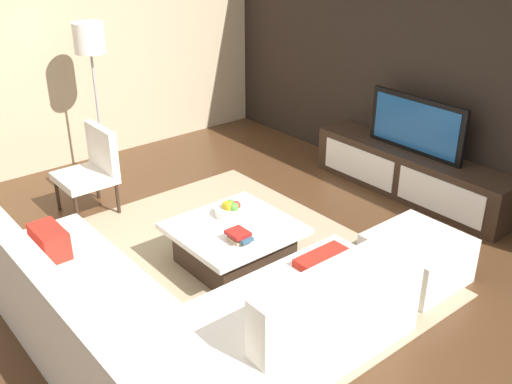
# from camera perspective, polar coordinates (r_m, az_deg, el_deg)

# --- Properties ---
(ground_plane) EXTENTS (14.00, 14.00, 0.00)m
(ground_plane) POSITION_cam_1_polar(r_m,az_deg,el_deg) (5.09, -2.28, -7.81)
(ground_plane) COLOR #4C301C
(feature_wall_back) EXTENTS (6.40, 0.12, 2.80)m
(feature_wall_back) POSITION_cam_1_polar(r_m,az_deg,el_deg) (6.40, 17.52, 11.87)
(feature_wall_back) COLOR black
(feature_wall_back) RESTS_ON ground
(side_wall_left) EXTENTS (0.12, 5.20, 2.80)m
(side_wall_left) POSITION_cam_1_polar(r_m,az_deg,el_deg) (7.28, -17.08, 13.52)
(side_wall_left) COLOR #C6B28E
(side_wall_left) RESTS_ON ground
(area_rug) EXTENTS (3.24, 2.65, 0.01)m
(area_rug) POSITION_cam_1_polar(r_m,az_deg,el_deg) (5.16, -2.96, -7.28)
(area_rug) COLOR tan
(area_rug) RESTS_ON ground
(media_console) EXTENTS (2.30, 0.48, 0.50)m
(media_console) POSITION_cam_1_polar(r_m,az_deg,el_deg) (6.52, 14.68, 1.74)
(media_console) COLOR #332319
(media_console) RESTS_ON ground
(television) EXTENTS (1.14, 0.06, 0.59)m
(television) POSITION_cam_1_polar(r_m,az_deg,el_deg) (6.32, 15.23, 6.25)
(television) COLOR black
(television) RESTS_ON media_console
(sectional_couch) EXTENTS (2.52, 2.31, 0.85)m
(sectional_couch) POSITION_cam_1_polar(r_m,az_deg,el_deg) (4.16, -8.03, -11.86)
(sectional_couch) COLOR white
(sectional_couch) RESTS_ON ground
(coffee_table) EXTENTS (0.93, 0.98, 0.38)m
(coffee_table) POSITION_cam_1_polar(r_m,az_deg,el_deg) (5.10, -2.11, -5.05)
(coffee_table) COLOR #332319
(coffee_table) RESTS_ON ground
(accent_chair_near) EXTENTS (0.54, 0.52, 0.87)m
(accent_chair_near) POSITION_cam_1_polar(r_m,az_deg,el_deg) (6.12, -15.51, 2.49)
(accent_chair_near) COLOR #332319
(accent_chair_near) RESTS_ON ground
(floor_lamp) EXTENTS (0.33, 0.33, 1.74)m
(floor_lamp) POSITION_cam_1_polar(r_m,az_deg,el_deg) (6.67, -15.72, 13.30)
(floor_lamp) COLOR #A5A5AA
(floor_lamp) RESTS_ON ground
(ottoman) EXTENTS (0.70, 0.70, 0.40)m
(ottoman) POSITION_cam_1_polar(r_m,az_deg,el_deg) (5.09, 15.22, -6.18)
(ottoman) COLOR white
(ottoman) RESTS_ON ground
(fruit_bowl) EXTENTS (0.28, 0.28, 0.14)m
(fruit_bowl) POSITION_cam_1_polar(r_m,az_deg,el_deg) (5.17, -2.47, -1.67)
(fruit_bowl) COLOR silver
(fruit_bowl) RESTS_ON coffee_table
(book_stack) EXTENTS (0.22, 0.16, 0.09)m
(book_stack) POSITION_cam_1_polar(r_m,az_deg,el_deg) (4.78, -1.65, -4.24)
(book_stack) COLOR #CCB78C
(book_stack) RESTS_ON coffee_table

